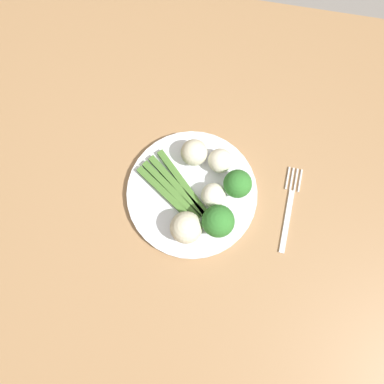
{
  "coord_description": "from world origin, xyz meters",
  "views": [
    {
      "loc": [
        0.09,
        -0.13,
        1.48
      ],
      "look_at": [
        0.06,
        0.04,
        0.76
      ],
      "focal_mm": 37.08,
      "sensor_mm": 36.0,
      "label": 1
    }
  ],
  "objects": [
    {
      "name": "fork",
      "position": [
        0.24,
        0.05,
        0.75
      ],
      "size": [
        0.03,
        0.17,
        0.0
      ],
      "rotation": [
        0.0,
        0.0,
        1.53
      ],
      "color": "silver",
      "rests_on": "dining_table"
    },
    {
      "name": "ground_plane",
      "position": [
        0.0,
        0.0,
        -0.01
      ],
      "size": [
        6.0,
        6.0,
        0.02
      ],
      "primitive_type": "cube",
      "color": "gray"
    },
    {
      "name": "cauliflower_back",
      "position": [
        0.1,
        0.04,
        0.78
      ],
      "size": [
        0.04,
        0.04,
        0.04
      ],
      "primitive_type": "sphere",
      "color": "white",
      "rests_on": "plate"
    },
    {
      "name": "plate",
      "position": [
        0.06,
        0.04,
        0.75
      ],
      "size": [
        0.24,
        0.24,
        0.01
      ],
      "primitive_type": "cylinder",
      "color": "white",
      "rests_on": "dining_table"
    },
    {
      "name": "dining_table",
      "position": [
        0.0,
        0.0,
        0.64
      ],
      "size": [
        1.13,
        0.97,
        0.74
      ],
      "color": "#9E754C",
      "rests_on": "ground_plane"
    },
    {
      "name": "cauliflower_left",
      "position": [
        0.06,
        -0.03,
        0.79
      ],
      "size": [
        0.06,
        0.06,
        0.06
      ],
      "primitive_type": "sphere",
      "color": "beige",
      "rests_on": "plate"
    },
    {
      "name": "cauliflower_back_right",
      "position": [
        0.1,
        0.1,
        0.78
      ],
      "size": [
        0.05,
        0.05,
        0.05
      ],
      "primitive_type": "sphere",
      "color": "silver",
      "rests_on": "plate"
    },
    {
      "name": "asparagus_bundle",
      "position": [
        0.03,
        0.04,
        0.77
      ],
      "size": [
        0.14,
        0.13,
        0.01
      ],
      "rotation": [
        0.0,
        0.0,
        2.49
      ],
      "color": "#47752D",
      "rests_on": "plate"
    },
    {
      "name": "broccoli_front",
      "position": [
        0.14,
        0.06,
        0.8
      ],
      "size": [
        0.05,
        0.05,
        0.06
      ],
      "color": "#609E3D",
      "rests_on": "plate"
    },
    {
      "name": "broccoli_outer_edge",
      "position": [
        0.11,
        -0.01,
        0.8
      ],
      "size": [
        0.06,
        0.06,
        0.07
      ],
      "color": "#609E3D",
      "rests_on": "plate"
    },
    {
      "name": "cauliflower_near_center",
      "position": [
        0.05,
        0.11,
        0.78
      ],
      "size": [
        0.05,
        0.05,
        0.05
      ],
      "primitive_type": "sphere",
      "color": "beige",
      "rests_on": "plate"
    }
  ]
}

